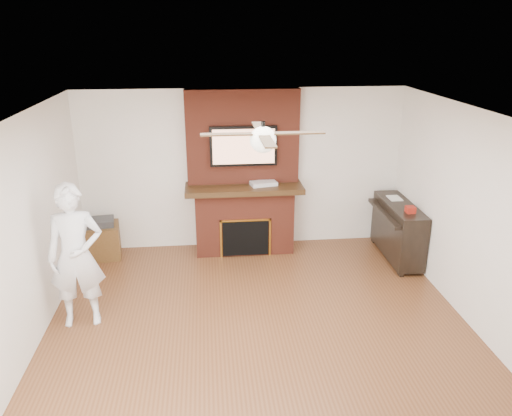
{
  "coord_description": "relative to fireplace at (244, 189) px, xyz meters",
  "views": [
    {
      "loc": [
        -0.55,
        -4.74,
        3.36
      ],
      "look_at": [
        0.02,
        0.9,
        1.28
      ],
      "focal_mm": 35.0,
      "sensor_mm": 36.0,
      "label": 1
    }
  ],
  "objects": [
    {
      "name": "fireplace",
      "position": [
        0.0,
        0.0,
        0.0
      ],
      "size": [
        1.78,
        0.64,
        2.5
      ],
      "color": "maroon",
      "rests_on": "ground"
    },
    {
      "name": "person",
      "position": [
        -2.09,
        -1.91,
        -0.13
      ],
      "size": [
        0.68,
        0.5,
        1.74
      ],
      "primitive_type": "imported",
      "rotation": [
        0.0,
        0.0,
        0.12
      ],
      "color": "white",
      "rests_on": "ground"
    },
    {
      "name": "candle_green",
      "position": [
        0.04,
        -0.17,
        -0.94
      ],
      "size": [
        0.07,
        0.07,
        0.1
      ],
      "primitive_type": "cylinder",
      "color": "#327D32",
      "rests_on": "ground"
    },
    {
      "name": "ceiling_fan",
      "position": [
        -0.0,
        -2.55,
        1.34
      ],
      "size": [
        1.21,
        1.21,
        0.31
      ],
      "color": "black",
      "rests_on": "room_shell"
    },
    {
      "name": "candle_orange",
      "position": [
        -0.22,
        -0.22,
        -0.94
      ],
      "size": [
        0.07,
        0.07,
        0.11
      ],
      "primitive_type": "cylinder",
      "color": "orange",
      "rests_on": "ground"
    },
    {
      "name": "room_shell",
      "position": [
        0.0,
        -2.55,
        0.25
      ],
      "size": [
        5.36,
        5.86,
        2.86
      ],
      "color": "#583119",
      "rests_on": "ground"
    },
    {
      "name": "candle_cream",
      "position": [
        0.07,
        -0.24,
        -0.93
      ],
      "size": [
        0.08,
        0.08,
        0.12
      ],
      "primitive_type": "cylinder",
      "color": "#FBDDC7",
      "rests_on": "ground"
    },
    {
      "name": "cable_box",
      "position": [
        0.3,
        -0.1,
        0.11
      ],
      "size": [
        0.43,
        0.3,
        0.06
      ],
      "primitive_type": "cube",
      "rotation": [
        0.0,
        0.0,
        0.22
      ],
      "color": "silver",
      "rests_on": "fireplace"
    },
    {
      "name": "tv",
      "position": [
        0.0,
        -0.05,
        0.68
      ],
      "size": [
        1.0,
        0.08,
        0.6
      ],
      "color": "black",
      "rests_on": "fireplace"
    },
    {
      "name": "side_table",
      "position": [
        -2.2,
        -0.07,
        -0.71
      ],
      "size": [
        0.6,
        0.6,
        0.61
      ],
      "rotation": [
        0.0,
        0.0,
        0.14
      ],
      "color": "#553718",
      "rests_on": "ground"
    },
    {
      "name": "candle_blue",
      "position": [
        0.27,
        -0.25,
        -0.95
      ],
      "size": [
        0.06,
        0.06,
        0.09
      ],
      "primitive_type": "cylinder",
      "color": "#2F658E",
      "rests_on": "ground"
    },
    {
      "name": "piano",
      "position": [
        2.29,
        -0.57,
        -0.53
      ],
      "size": [
        0.51,
        1.33,
        0.96
      ],
      "rotation": [
        0.0,
        0.0,
        -0.02
      ],
      "color": "black",
      "rests_on": "ground"
    }
  ]
}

